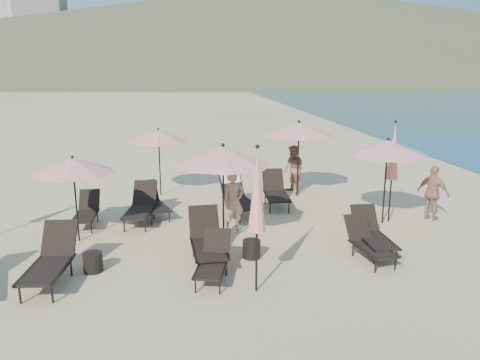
{
  "coord_description": "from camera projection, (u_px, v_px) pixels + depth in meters",
  "views": [
    {
      "loc": [
        -1.73,
        -9.08,
        4.15
      ],
      "look_at": [
        -0.19,
        3.5,
        1.1
      ],
      "focal_mm": 35.0,
      "sensor_mm": 36.0,
      "label": 1
    }
  ],
  "objects": [
    {
      "name": "ground",
      "position": [
        269.0,
        268.0,
        9.94
      ],
      "size": [
        800.0,
        800.0,
        0.0
      ],
      "primitive_type": "plane",
      "color": "#D6BA8C",
      "rests_on": "ground"
    },
    {
      "name": "volcanic_headland",
      "position": [
        293.0,
        33.0,
        304.23
      ],
      "size": [
        690.0,
        690.0,
        55.0
      ],
      "color": "brown",
      "rests_on": "ground"
    },
    {
      "name": "hotel_skyline",
      "position": [
        11.0,
        30.0,
        255.02
      ],
      "size": [
        109.0,
        82.0,
        55.0
      ],
      "color": "beige",
      "rests_on": "ground"
    },
    {
      "name": "lounger_1",
      "position": [
        51.0,
        259.0,
        9.17
      ],
      "size": [
        0.82,
        1.87,
        1.05
      ],
      "rotation": [
        0.0,
        0.0,
        -0.07
      ],
      "color": "black",
      "rests_on": "ground"
    },
    {
      "name": "lounger_2",
      "position": [
        213.0,
        259.0,
        9.4
      ],
      "size": [
        0.88,
        1.56,
        0.85
      ],
      "rotation": [
        0.0,
        0.0,
        -0.23
      ],
      "color": "black",
      "rests_on": "ground"
    },
    {
      "name": "lounger_3",
      "position": [
        207.0,
        239.0,
        10.23
      ],
      "size": [
        0.81,
        1.86,
        1.05
      ],
      "rotation": [
        0.0,
        0.0,
        0.06
      ],
      "color": "black",
      "rests_on": "ground"
    },
    {
      "name": "lounger_4",
      "position": [
        372.0,
        233.0,
        10.79
      ],
      "size": [
        0.63,
        1.62,
        0.93
      ],
      "rotation": [
        0.0,
        0.0,
        -0.0
      ],
      "color": "black",
      "rests_on": "ground"
    },
    {
      "name": "lounger_5",
      "position": [
        368.0,
        242.0,
        10.33
      ],
      "size": [
        0.79,
        1.56,
        0.86
      ],
      "rotation": [
        0.0,
        0.0,
        0.15
      ],
      "color": "black",
      "rests_on": "ground"
    },
    {
      "name": "lounger_6",
      "position": [
        87.0,
        211.0,
        12.58
      ],
      "size": [
        0.57,
        1.48,
        0.85
      ],
      "rotation": [
        0.0,
        0.0,
        0.0
      ],
      "color": "black",
      "rests_on": "ground"
    },
    {
      "name": "lounger_7",
      "position": [
        141.0,
        206.0,
        12.81
      ],
      "size": [
        0.89,
        1.83,
        1.01
      ],
      "rotation": [
        0.0,
        0.0,
        -0.13
      ],
      "color": "black",
      "rests_on": "ground"
    },
    {
      "name": "lounger_8",
      "position": [
        152.0,
        202.0,
        13.32
      ],
      "size": [
        1.11,
        1.72,
        0.92
      ],
      "rotation": [
        0.0,
        0.0,
        0.34
      ],
      "color": "black",
      "rests_on": "ground"
    },
    {
      "name": "lounger_9",
      "position": [
        237.0,
        194.0,
        13.63
      ],
      "size": [
        1.11,
        1.98,
        1.17
      ],
      "rotation": [
        0.0,
        0.0,
        0.24
      ],
      "color": "black",
      "rests_on": "ground"
    },
    {
      "name": "lounger_10",
      "position": [
        275.0,
        191.0,
        14.34
      ],
      "size": [
        0.75,
        1.79,
        1.02
      ],
      "rotation": [
        0.0,
        0.0,
        -0.04
      ],
      "color": "black",
      "rests_on": "ground"
    },
    {
      "name": "umbrella_open_0",
      "position": [
        73.0,
        166.0,
        11.07
      ],
      "size": [
        1.99,
        1.99,
        2.14
      ],
      "color": "black",
      "rests_on": "ground"
    },
    {
      "name": "umbrella_open_1",
      "position": [
        223.0,
        155.0,
        10.72
      ],
      "size": [
        2.3,
        2.3,
        2.48
      ],
      "color": "black",
      "rests_on": "ground"
    },
    {
      "name": "umbrella_open_2",
      "position": [
        388.0,
        148.0,
        12.35
      ],
      "size": [
        2.2,
        2.2,
        2.37
      ],
      "color": "black",
      "rests_on": "ground"
    },
    {
      "name": "umbrella_open_3",
      "position": [
        159.0,
        136.0,
        15.18
      ],
      "size": [
        2.1,
        2.1,
        2.26
      ],
      "color": "black",
      "rests_on": "ground"
    },
    {
      "name": "umbrella_open_4",
      "position": [
        299.0,
        129.0,
        15.03
      ],
      "size": [
        2.34,
        2.34,
        2.52
      ],
      "color": "black",
      "rests_on": "ground"
    },
    {
      "name": "umbrella_closed_0",
      "position": [
        257.0,
        191.0,
        8.48
      ],
      "size": [
        0.33,
        0.33,
        2.82
      ],
      "color": "black",
      "rests_on": "ground"
    },
    {
      "name": "umbrella_closed_1",
      "position": [
        394.0,
        152.0,
        12.54
      ],
      "size": [
        0.33,
        0.33,
        2.8
      ],
      "color": "black",
      "rests_on": "ground"
    },
    {
      "name": "side_table_0",
      "position": [
        93.0,
        262.0,
        9.73
      ],
      "size": [
        0.41,
        0.41,
        0.41
      ],
      "primitive_type": "cylinder",
      "color": "black",
      "rests_on": "ground"
    },
    {
      "name": "side_table_1",
      "position": [
        252.0,
        249.0,
        10.44
      ],
      "size": [
        0.4,
        0.4,
        0.41
      ],
      "primitive_type": "cylinder",
      "color": "black",
      "rests_on": "ground"
    },
    {
      "name": "beachgoer_a",
      "position": [
        234.0,
        202.0,
        11.96
      ],
      "size": [
        0.7,
        0.59,
        1.63
      ],
      "primitive_type": "imported",
      "rotation": [
        0.0,
        0.0,
        0.39
      ],
      "color": "tan",
      "rests_on": "ground"
    },
    {
      "name": "beachgoer_b",
      "position": [
        293.0,
        170.0,
        15.73
      ],
      "size": [
        0.87,
        0.96,
        1.63
      ],
      "primitive_type": "imported",
      "rotation": [
        0.0,
        0.0,
        -1.18
      ],
      "color": "#8D5749",
      "rests_on": "ground"
    },
    {
      "name": "beachgoer_c",
      "position": [
        433.0,
        193.0,
        12.94
      ],
      "size": [
        0.83,
        0.96,
        1.54
      ],
      "primitive_type": "imported",
      "rotation": [
        0.0,
        0.0,
        2.19
      ],
      "color": "#A66E5E",
      "rests_on": "ground"
    }
  ]
}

